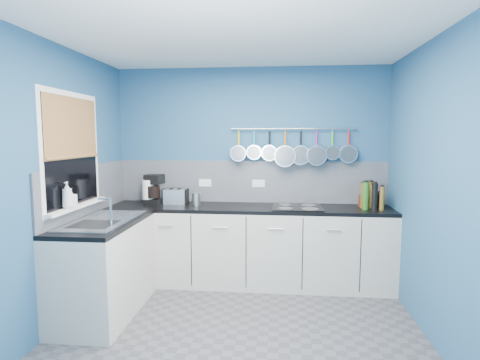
% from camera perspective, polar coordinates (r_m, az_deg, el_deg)
% --- Properties ---
extents(floor, '(3.20, 3.00, 0.02)m').
position_cam_1_polar(floor, '(3.57, -0.45, -21.98)').
color(floor, '#47474C').
rests_on(floor, ground).
extents(ceiling, '(3.20, 3.00, 0.02)m').
position_cam_1_polar(ceiling, '(3.25, -0.49, 21.10)').
color(ceiling, white).
rests_on(ceiling, ground).
extents(wall_back, '(3.20, 0.02, 2.50)m').
position_cam_1_polar(wall_back, '(4.66, 1.55, 1.02)').
color(wall_back, '#245176').
rests_on(wall_back, ground).
extents(wall_front, '(3.20, 0.02, 2.50)m').
position_cam_1_polar(wall_front, '(1.70, -6.05, -8.40)').
color(wall_front, '#245176').
rests_on(wall_front, ground).
extents(wall_left, '(0.02, 3.00, 2.50)m').
position_cam_1_polar(wall_left, '(3.71, -26.05, -1.01)').
color(wall_left, '#245176').
rests_on(wall_left, ground).
extents(wall_right, '(0.02, 3.00, 2.50)m').
position_cam_1_polar(wall_right, '(3.40, 27.65, -1.70)').
color(wall_right, '#245176').
rests_on(wall_right, ground).
extents(backsplash_back, '(3.20, 0.02, 0.50)m').
position_cam_1_polar(backsplash_back, '(4.65, 1.53, -0.23)').
color(backsplash_back, '#8D929E').
rests_on(backsplash_back, wall_back).
extents(backsplash_left, '(0.02, 1.80, 0.50)m').
position_cam_1_polar(backsplash_left, '(4.23, -21.45, -1.34)').
color(backsplash_left, '#8D929E').
rests_on(backsplash_left, wall_left).
extents(cabinet_run_back, '(3.20, 0.60, 0.86)m').
position_cam_1_polar(cabinet_run_back, '(4.51, 1.22, -9.77)').
color(cabinet_run_back, beige).
rests_on(cabinet_run_back, ground).
extents(worktop_back, '(3.20, 0.60, 0.04)m').
position_cam_1_polar(worktop_back, '(4.41, 1.24, -4.15)').
color(worktop_back, black).
rests_on(worktop_back, cabinet_run_back).
extents(cabinet_run_left, '(0.60, 1.20, 0.86)m').
position_cam_1_polar(cabinet_run_left, '(4.00, -19.27, -12.29)').
color(cabinet_run_left, beige).
rests_on(cabinet_run_left, ground).
extents(worktop_left, '(0.60, 1.20, 0.04)m').
position_cam_1_polar(worktop_left, '(3.88, -19.52, -5.97)').
color(worktop_left, black).
rests_on(worktop_left, cabinet_run_left).
extents(window_frame, '(0.01, 1.00, 1.10)m').
position_cam_1_polar(window_frame, '(3.92, -23.52, 3.88)').
color(window_frame, white).
rests_on(window_frame, wall_left).
extents(window_glass, '(0.01, 0.90, 1.00)m').
position_cam_1_polar(window_glass, '(3.92, -23.46, 3.88)').
color(window_glass, black).
rests_on(window_glass, wall_left).
extents(bamboo_blind, '(0.01, 0.90, 0.55)m').
position_cam_1_polar(bamboo_blind, '(3.92, -23.50, 7.17)').
color(bamboo_blind, '#AA7242').
rests_on(bamboo_blind, wall_left).
extents(window_sill, '(0.10, 0.98, 0.03)m').
position_cam_1_polar(window_sill, '(3.96, -22.88, -3.57)').
color(window_sill, white).
rests_on(window_sill, wall_left).
extents(sink_unit, '(0.50, 0.95, 0.01)m').
position_cam_1_polar(sink_unit, '(3.87, -19.53, -5.62)').
color(sink_unit, silver).
rests_on(sink_unit, worktop_left).
extents(mixer_tap, '(0.12, 0.08, 0.26)m').
position_cam_1_polar(mixer_tap, '(3.62, -18.52, -4.36)').
color(mixer_tap, silver).
rests_on(mixer_tap, worktop_left).
extents(socket_left, '(0.15, 0.01, 0.09)m').
position_cam_1_polar(socket_left, '(4.72, -5.17, -0.41)').
color(socket_left, white).
rests_on(socket_left, backsplash_back).
extents(socket_right, '(0.15, 0.01, 0.09)m').
position_cam_1_polar(socket_right, '(4.64, 2.75, -0.51)').
color(socket_right, white).
rests_on(socket_right, backsplash_back).
extents(pot_rail, '(1.45, 0.02, 0.02)m').
position_cam_1_polar(pot_rail, '(4.58, 7.82, 7.50)').
color(pot_rail, silver).
rests_on(pot_rail, wall_back).
extents(soap_bottle_a, '(0.10, 0.11, 0.24)m').
position_cam_1_polar(soap_bottle_a, '(3.76, -24.13, -2.05)').
color(soap_bottle_a, white).
rests_on(soap_bottle_a, window_sill).
extents(soap_bottle_b, '(0.09, 0.09, 0.17)m').
position_cam_1_polar(soap_bottle_b, '(3.82, -23.67, -2.43)').
color(soap_bottle_b, white).
rests_on(soap_bottle_b, window_sill).
extents(paper_towel, '(0.13, 0.13, 0.29)m').
position_cam_1_polar(paper_towel, '(4.63, -13.41, -1.77)').
color(paper_towel, white).
rests_on(paper_towel, worktop_back).
extents(coffee_maker, '(0.23, 0.25, 0.35)m').
position_cam_1_polar(coffee_maker, '(4.62, -12.57, -1.38)').
color(coffee_maker, black).
rests_on(coffee_maker, worktop_back).
extents(toaster, '(0.29, 0.19, 0.17)m').
position_cam_1_polar(toaster, '(4.62, -9.47, -2.39)').
color(toaster, silver).
rests_on(toaster, worktop_back).
extents(canister, '(0.12, 0.12, 0.14)m').
position_cam_1_polar(canister, '(4.51, -6.45, -2.79)').
color(canister, silver).
rests_on(canister, worktop_back).
extents(hob, '(0.55, 0.48, 0.01)m').
position_cam_1_polar(hob, '(4.36, 8.43, -3.99)').
color(hob, black).
rests_on(hob, worktop_back).
extents(pan_0, '(0.19, 0.10, 0.38)m').
position_cam_1_polar(pan_0, '(4.59, -0.19, 5.18)').
color(pan_0, silver).
rests_on(pan_0, pot_rail).
extents(pan_1, '(0.17, 0.05, 0.36)m').
position_cam_1_polar(pan_1, '(4.57, 2.08, 5.29)').
color(pan_1, silver).
rests_on(pan_1, pot_rail).
extents(pan_2, '(0.19, 0.07, 0.38)m').
position_cam_1_polar(pan_2, '(4.56, 4.36, 5.19)').
color(pan_2, silver).
rests_on(pan_2, pot_rail).
extents(pan_3, '(0.25, 0.11, 0.44)m').
position_cam_1_polar(pan_3, '(4.56, 6.65, 4.74)').
color(pan_3, silver).
rests_on(pan_3, pot_rail).
extents(pan_4, '(0.23, 0.08, 0.42)m').
position_cam_1_polar(pan_4, '(4.57, 8.93, 4.85)').
color(pan_4, silver).
rests_on(pan_4, pot_rail).
extents(pan_5, '(0.23, 0.11, 0.42)m').
position_cam_1_polar(pan_5, '(4.58, 11.20, 4.79)').
color(pan_5, silver).
rests_on(pan_5, pot_rail).
extents(pan_6, '(0.17, 0.08, 0.36)m').
position_cam_1_polar(pan_6, '(4.60, 13.47, 5.14)').
color(pan_6, silver).
rests_on(pan_6, pot_rail).
extents(pan_7, '(0.21, 0.06, 0.40)m').
position_cam_1_polar(pan_7, '(4.63, 15.69, 4.87)').
color(pan_7, silver).
rests_on(pan_7, pot_rail).
extents(condiment_0, '(0.07, 0.07, 0.16)m').
position_cam_1_polar(condiment_0, '(4.65, 19.59, -2.73)').
color(condiment_0, '#3F721E').
rests_on(condiment_0, worktop_back).
extents(condiment_1, '(0.06, 0.06, 0.28)m').
position_cam_1_polar(condiment_1, '(4.60, 18.75, -2.03)').
color(condiment_1, '#8C5914').
rests_on(condiment_1, worktop_back).
extents(condiment_2, '(0.06, 0.06, 0.13)m').
position_cam_1_polar(condiment_2, '(4.58, 17.43, -2.99)').
color(condiment_2, '#4C190C').
rests_on(condiment_2, worktop_back).
extents(condiment_3, '(0.06, 0.06, 0.15)m').
position_cam_1_polar(condiment_3, '(4.55, 19.80, -3.00)').
color(condiment_3, black).
rests_on(condiment_3, worktop_back).
extents(condiment_4, '(0.05, 0.05, 0.26)m').
position_cam_1_polar(condiment_4, '(4.51, 18.91, -2.33)').
color(condiment_4, olive).
rests_on(condiment_4, worktop_back).
extents(condiment_5, '(0.07, 0.07, 0.28)m').
position_cam_1_polar(condiment_5, '(4.50, 17.76, -2.20)').
color(condiment_5, brown).
rests_on(condiment_5, worktop_back).
extents(condiment_6, '(0.05, 0.05, 0.26)m').
position_cam_1_polar(condiment_6, '(4.42, 20.18, -2.57)').
color(condiment_6, brown).
rests_on(condiment_6, worktop_back).
extents(condiment_7, '(0.06, 0.06, 0.29)m').
position_cam_1_polar(condiment_7, '(4.40, 19.23, -2.37)').
color(condiment_7, black).
rests_on(condiment_7, worktop_back).
extents(condiment_8, '(0.07, 0.07, 0.30)m').
position_cam_1_polar(condiment_8, '(4.39, 18.04, -2.26)').
color(condiment_8, '#265919').
rests_on(condiment_8, worktop_back).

